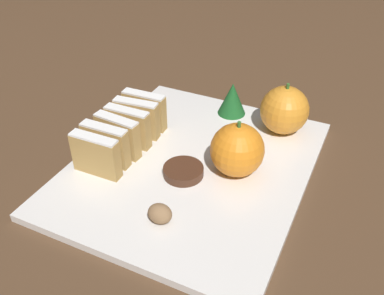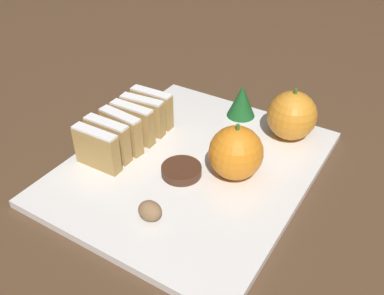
% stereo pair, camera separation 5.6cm
% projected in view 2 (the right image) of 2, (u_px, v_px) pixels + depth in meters
% --- Properties ---
extents(ground_plane, '(6.00, 6.00, 0.00)m').
position_uv_depth(ground_plane, '(192.00, 170.00, 0.65)').
color(ground_plane, '#513823').
extents(serving_platter, '(0.34, 0.40, 0.01)m').
position_uv_depth(serving_platter, '(192.00, 167.00, 0.65)').
color(serving_platter, white).
rests_on(serving_platter, ground_plane).
extents(stollen_slice_front, '(0.07, 0.02, 0.06)m').
position_uv_depth(stollen_slice_front, '(97.00, 149.00, 0.63)').
color(stollen_slice_front, tan).
rests_on(stollen_slice_front, serving_platter).
extents(stollen_slice_second, '(0.07, 0.02, 0.06)m').
position_uv_depth(stollen_slice_second, '(108.00, 139.00, 0.65)').
color(stollen_slice_second, tan).
rests_on(stollen_slice_second, serving_platter).
extents(stollen_slice_third, '(0.08, 0.02, 0.06)m').
position_uv_depth(stollen_slice_third, '(121.00, 131.00, 0.66)').
color(stollen_slice_third, tan).
rests_on(stollen_slice_third, serving_platter).
extents(stollen_slice_fourth, '(0.07, 0.02, 0.06)m').
position_uv_depth(stollen_slice_fourth, '(133.00, 123.00, 0.68)').
color(stollen_slice_fourth, tan).
rests_on(stollen_slice_fourth, serving_platter).
extents(stollen_slice_fifth, '(0.08, 0.03, 0.06)m').
position_uv_depth(stollen_slice_fifth, '(143.00, 115.00, 0.70)').
color(stollen_slice_fifth, tan).
rests_on(stollen_slice_fifth, serving_platter).
extents(stollen_slice_sixth, '(0.07, 0.02, 0.06)m').
position_uv_depth(stollen_slice_sixth, '(152.00, 108.00, 0.72)').
color(stollen_slice_sixth, tan).
rests_on(stollen_slice_sixth, serving_platter).
extents(orange_near, '(0.08, 0.08, 0.09)m').
position_uv_depth(orange_near, '(236.00, 153.00, 0.60)').
color(orange_near, orange).
rests_on(orange_near, serving_platter).
extents(orange_far, '(0.08, 0.08, 0.09)m').
position_uv_depth(orange_far, '(292.00, 116.00, 0.68)').
color(orange_far, orange).
rests_on(orange_far, serving_platter).
extents(walnut, '(0.03, 0.03, 0.03)m').
position_uv_depth(walnut, '(150.00, 211.00, 0.55)').
color(walnut, '#8E6B47').
rests_on(walnut, serving_platter).
extents(chocolate_cookie, '(0.06, 0.06, 0.01)m').
position_uv_depth(chocolate_cookie, '(181.00, 170.00, 0.62)').
color(chocolate_cookie, '#472819').
rests_on(chocolate_cookie, serving_platter).
extents(evergreen_sprig, '(0.05, 0.05, 0.06)m').
position_uv_depth(evergreen_sprig, '(243.00, 101.00, 0.74)').
color(evergreen_sprig, '#195623').
rests_on(evergreen_sprig, serving_platter).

